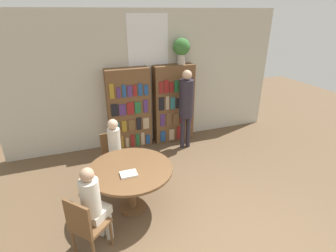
{
  "coord_description": "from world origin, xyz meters",
  "views": [
    {
      "loc": [
        -1.62,
        -2.04,
        2.94
      ],
      "look_at": [
        -0.14,
        1.99,
        1.05
      ],
      "focal_mm": 28.0,
      "sensor_mm": 36.0,
      "label": 1
    }
  ],
  "objects_px": {
    "reading_table": "(131,174)",
    "seated_reader_right": "(94,203)",
    "chair_near_camera": "(86,224)",
    "chair_left_side": "(114,154)",
    "bookshelf_left": "(129,109)",
    "seated_reader_left": "(116,149)",
    "bookshelf_right": "(173,104)",
    "flower_vase": "(182,48)",
    "librarian_standing": "(186,102)"
  },
  "relations": [
    {
      "from": "reading_table",
      "to": "seated_reader_right",
      "type": "distance_m",
      "value": 0.8
    },
    {
      "from": "reading_table",
      "to": "chair_near_camera",
      "type": "distance_m",
      "value": 0.99
    },
    {
      "from": "chair_near_camera",
      "to": "chair_left_side",
      "type": "bearing_deg",
      "value": 117.0
    },
    {
      "from": "bookshelf_left",
      "to": "chair_left_side",
      "type": "relative_size",
      "value": 2.05
    },
    {
      "from": "reading_table",
      "to": "seated_reader_left",
      "type": "xyz_separation_m",
      "value": [
        -0.09,
        0.79,
        0.05
      ]
    },
    {
      "from": "chair_near_camera",
      "to": "chair_left_side",
      "type": "xyz_separation_m",
      "value": [
        0.62,
        1.64,
        0.0
      ]
    },
    {
      "from": "chair_left_side",
      "to": "seated_reader_left",
      "type": "distance_m",
      "value": 0.27
    },
    {
      "from": "chair_near_camera",
      "to": "chair_left_side",
      "type": "distance_m",
      "value": 1.75
    },
    {
      "from": "seated_reader_left",
      "to": "reading_table",
      "type": "bearing_deg",
      "value": 90.0
    },
    {
      "from": "chair_left_side",
      "to": "seated_reader_left",
      "type": "xyz_separation_m",
      "value": [
        0.02,
        -0.19,
        0.19
      ]
    },
    {
      "from": "bookshelf_right",
      "to": "chair_near_camera",
      "type": "height_order",
      "value": "bookshelf_right"
    },
    {
      "from": "bookshelf_right",
      "to": "reading_table",
      "type": "relative_size",
      "value": 1.42
    },
    {
      "from": "flower_vase",
      "to": "seated_reader_left",
      "type": "distance_m",
      "value": 2.7
    },
    {
      "from": "seated_reader_right",
      "to": "librarian_standing",
      "type": "relative_size",
      "value": 0.68
    },
    {
      "from": "bookshelf_left",
      "to": "reading_table",
      "type": "height_order",
      "value": "bookshelf_left"
    },
    {
      "from": "bookshelf_left",
      "to": "chair_left_side",
      "type": "height_order",
      "value": "bookshelf_left"
    },
    {
      "from": "bookshelf_left",
      "to": "flower_vase",
      "type": "height_order",
      "value": "flower_vase"
    },
    {
      "from": "bookshelf_right",
      "to": "flower_vase",
      "type": "xyz_separation_m",
      "value": [
        0.18,
        0.0,
        1.27
      ]
    },
    {
      "from": "chair_near_camera",
      "to": "seated_reader_left",
      "type": "height_order",
      "value": "seated_reader_left"
    },
    {
      "from": "flower_vase",
      "to": "librarian_standing",
      "type": "bearing_deg",
      "value": -98.57
    },
    {
      "from": "bookshelf_left",
      "to": "librarian_standing",
      "type": "xyz_separation_m",
      "value": [
        1.17,
        -0.5,
        0.2
      ]
    },
    {
      "from": "bookshelf_left",
      "to": "librarian_standing",
      "type": "height_order",
      "value": "bookshelf_left"
    },
    {
      "from": "chair_left_side",
      "to": "bookshelf_right",
      "type": "bearing_deg",
      "value": -151.27
    },
    {
      "from": "flower_vase",
      "to": "chair_near_camera",
      "type": "relative_size",
      "value": 0.63
    },
    {
      "from": "bookshelf_left",
      "to": "librarian_standing",
      "type": "bearing_deg",
      "value": -23.13
    },
    {
      "from": "flower_vase",
      "to": "seated_reader_right",
      "type": "height_order",
      "value": "flower_vase"
    },
    {
      "from": "reading_table",
      "to": "chair_near_camera",
      "type": "bearing_deg",
      "value": -137.7
    },
    {
      "from": "bookshelf_left",
      "to": "flower_vase",
      "type": "relative_size",
      "value": 3.23
    },
    {
      "from": "bookshelf_left",
      "to": "chair_left_side",
      "type": "distance_m",
      "value": 1.35
    },
    {
      "from": "seated_reader_left",
      "to": "librarian_standing",
      "type": "distance_m",
      "value": 1.96
    },
    {
      "from": "seated_reader_right",
      "to": "flower_vase",
      "type": "bearing_deg",
      "value": 96.89
    },
    {
      "from": "bookshelf_right",
      "to": "chair_near_camera",
      "type": "relative_size",
      "value": 2.05
    },
    {
      "from": "librarian_standing",
      "to": "reading_table",
      "type": "bearing_deg",
      "value": -135.2
    },
    {
      "from": "reading_table",
      "to": "chair_left_side",
      "type": "xyz_separation_m",
      "value": [
        -0.11,
        0.98,
        -0.14
      ]
    },
    {
      "from": "bookshelf_right",
      "to": "librarian_standing",
      "type": "relative_size",
      "value": 1.01
    },
    {
      "from": "reading_table",
      "to": "seated_reader_left",
      "type": "relative_size",
      "value": 1.04
    },
    {
      "from": "reading_table",
      "to": "flower_vase",
      "type": "bearing_deg",
      "value": 51.21
    },
    {
      "from": "flower_vase",
      "to": "reading_table",
      "type": "relative_size",
      "value": 0.44
    },
    {
      "from": "chair_left_side",
      "to": "seated_reader_right",
      "type": "height_order",
      "value": "seated_reader_right"
    },
    {
      "from": "reading_table",
      "to": "seated_reader_right",
      "type": "xyz_separation_m",
      "value": [
        -0.59,
        -0.54,
        0.05
      ]
    },
    {
      "from": "reading_table",
      "to": "bookshelf_left",
      "type": "bearing_deg",
      "value": 77.73
    },
    {
      "from": "reading_table",
      "to": "chair_left_side",
      "type": "bearing_deg",
      "value": 96.3
    },
    {
      "from": "flower_vase",
      "to": "chair_left_side",
      "type": "distance_m",
      "value": 2.74
    },
    {
      "from": "bookshelf_right",
      "to": "flower_vase",
      "type": "distance_m",
      "value": 1.28
    },
    {
      "from": "chair_left_side",
      "to": "librarian_standing",
      "type": "xyz_separation_m",
      "value": [
        1.74,
        0.65,
        0.62
      ]
    },
    {
      "from": "chair_near_camera",
      "to": "seated_reader_right",
      "type": "distance_m",
      "value": 0.27
    },
    {
      "from": "chair_left_side",
      "to": "seated_reader_right",
      "type": "distance_m",
      "value": 1.61
    },
    {
      "from": "chair_near_camera",
      "to": "flower_vase",
      "type": "bearing_deg",
      "value": 96.55
    },
    {
      "from": "seated_reader_left",
      "to": "seated_reader_right",
      "type": "xyz_separation_m",
      "value": [
        -0.5,
        -1.33,
        0.01
      ]
    },
    {
      "from": "reading_table",
      "to": "chair_left_side",
      "type": "distance_m",
      "value": 0.99
    }
  ]
}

